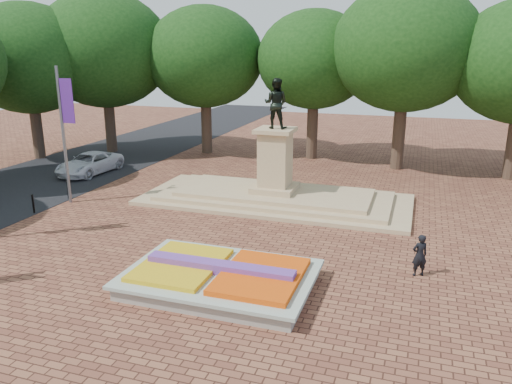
% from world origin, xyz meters
% --- Properties ---
extents(ground, '(90.00, 90.00, 0.00)m').
position_xyz_m(ground, '(0.00, 0.00, 0.00)').
color(ground, brown).
rests_on(ground, ground).
extents(asphalt_street, '(9.00, 90.00, 0.02)m').
position_xyz_m(asphalt_street, '(-15.00, 5.00, 0.01)').
color(asphalt_street, black).
rests_on(asphalt_street, ground).
extents(flower_bed, '(6.30, 4.30, 0.91)m').
position_xyz_m(flower_bed, '(1.03, -2.00, 0.38)').
color(flower_bed, gray).
rests_on(flower_bed, ground).
extents(monument, '(14.00, 6.00, 6.40)m').
position_xyz_m(monument, '(0.00, 8.00, 0.88)').
color(monument, tan).
rests_on(monument, ground).
extents(tree_row_back, '(44.80, 8.80, 10.43)m').
position_xyz_m(tree_row_back, '(2.33, 18.00, 6.67)').
color(tree_row_back, '#33261C').
rests_on(tree_row_back, ground).
extents(van, '(2.50, 4.93, 1.34)m').
position_xyz_m(van, '(-13.05, 10.09, 0.67)').
color(van, silver).
rests_on(van, ground).
extents(pedestrian, '(0.68, 0.59, 1.56)m').
position_xyz_m(pedestrian, '(7.37, 1.10, 0.78)').
color(pedestrian, black).
rests_on(pedestrian, ground).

